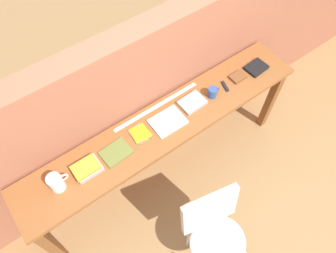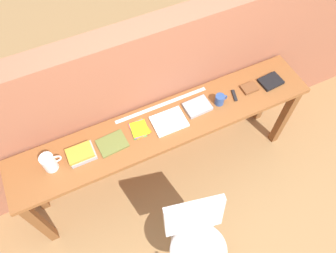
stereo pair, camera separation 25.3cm
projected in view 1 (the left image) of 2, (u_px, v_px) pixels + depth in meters
name	position (u px, v px, depth m)	size (l,w,h in m)	color
ground_plane	(183.00, 193.00, 3.19)	(40.00, 40.00, 0.00)	#9E7547
brick_wall_back	(141.00, 102.00, 2.79)	(6.00, 0.20, 1.58)	#9E5B42
sideboard	(164.00, 133.00, 2.69)	(2.50, 0.44, 0.88)	brown
chair_white_moulded	(215.00, 231.00, 2.48)	(0.52, 0.53, 0.89)	silver
pitcher_white	(56.00, 183.00, 2.23)	(0.14, 0.10, 0.18)	white
book_stack_leftmost	(87.00, 168.00, 2.34)	(0.20, 0.15, 0.06)	#9E9EA3
magazine_cycling	(116.00, 152.00, 2.43)	(0.22, 0.16, 0.01)	olive
pamphlet_pile_colourful	(139.00, 134.00, 2.51)	(0.15, 0.17, 0.01)	green
book_open_centre	(168.00, 121.00, 2.57)	(0.26, 0.20, 0.02)	white
book_grey_hardcover	(192.00, 103.00, 2.66)	(0.21, 0.16, 0.03)	#9E9EA3
mug	(213.00, 92.00, 2.68)	(0.11, 0.08, 0.09)	#2D4C8C
multitool_folded	(225.00, 86.00, 2.76)	(0.02, 0.11, 0.02)	black
leather_journal_brown	(238.00, 77.00, 2.81)	(0.13, 0.10, 0.02)	brown
book_repair_rightmost	(256.00, 68.00, 2.86)	(0.19, 0.14, 0.03)	black
ruler_metal_back_edge	(157.00, 106.00, 2.66)	(0.80, 0.03, 0.00)	silver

